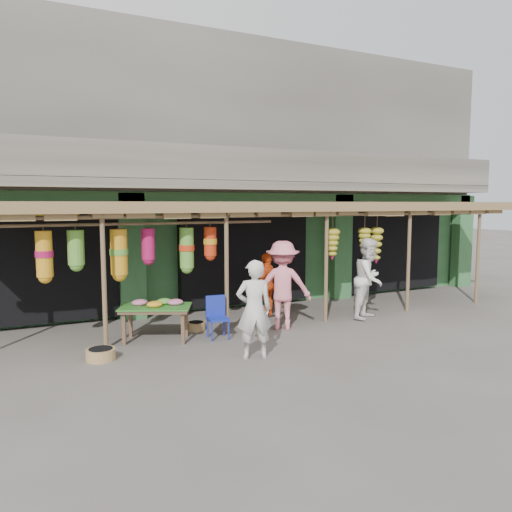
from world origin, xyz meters
name	(u,v)px	position (x,y,z in m)	size (l,w,h in m)	color
ground	(284,324)	(0.00, 0.00, 0.00)	(80.00, 80.00, 0.00)	#514C47
building	(208,183)	(0.00, 4.87, 3.37)	(16.40, 6.80, 7.00)	gray
awning	(263,211)	(-0.13, 0.81, 2.58)	(14.00, 2.70, 2.79)	brown
flower_table	(157,308)	(-2.98, -0.08, 0.67)	(1.59, 1.31, 0.83)	brown
blue_chair	(217,315)	(-1.81, -0.41, 0.48)	(0.46, 0.46, 0.86)	#18279C
basket_mid	(101,354)	(-4.20, -0.89, 0.10)	(0.52, 0.52, 0.20)	olive
basket_right	(196,326)	(-2.00, 0.33, 0.09)	(0.40, 0.40, 0.18)	olive
person_front	(254,309)	(-1.71, -1.97, 0.89)	(0.65, 0.42, 1.77)	silver
person_right	(369,278)	(2.11, -0.39, 0.97)	(0.94, 0.73, 1.93)	white
person_vendor	(267,284)	(0.05, 0.94, 0.78)	(0.91, 0.38, 1.56)	#F14D16
person_shopper	(283,285)	(-0.24, -0.35, 0.97)	(1.26, 0.72, 1.94)	pink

